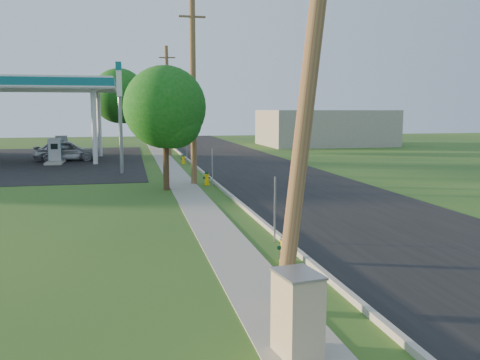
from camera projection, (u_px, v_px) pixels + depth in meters
name	position (u px, v px, depth m)	size (l,w,h in m)	color
ground_plane	(316.00, 290.00, 11.24)	(140.00, 140.00, 0.00)	#2A4D1F
road	(332.00, 203.00, 21.87)	(8.00, 120.00, 0.02)	black
curb	(242.00, 205.00, 21.02)	(0.15, 120.00, 0.15)	#A7A498
sidewalk	(200.00, 208.00, 20.66)	(1.50, 120.00, 0.03)	gray
utility_pole_near	(310.00, 65.00, 9.50)	(1.40, 0.32, 9.48)	brown
utility_pole_mid	(193.00, 92.00, 26.90)	(1.40, 0.32, 9.80)	brown
utility_pole_far	(168.00, 101.00, 44.35)	(1.40, 0.32, 9.50)	brown
sign_post_near	(275.00, 210.00, 15.23)	(0.05, 0.04, 2.00)	gray
sign_post_mid	(212.00, 167.00, 26.65)	(0.05, 0.04, 2.00)	gray
sign_post_far	(187.00, 150.00, 38.46)	(0.05, 0.04, 2.00)	gray
fuel_pump_ne	(55.00, 154.00, 38.20)	(1.20, 3.20, 1.90)	#A7A498
fuel_pump_se	(62.00, 150.00, 42.07)	(1.20, 3.20, 1.90)	#A7A498
price_pylon	(119.00, 86.00, 31.35)	(0.34, 2.04, 6.85)	gray
distant_building	(325.00, 128.00, 58.32)	(14.00, 10.00, 4.00)	gray
tree_verge	(167.00, 110.00, 24.86)	(4.06, 4.06, 6.15)	#382515
tree_lot	(120.00, 98.00, 48.91)	(5.28, 5.28, 8.00)	#382515
hydrant_near	(285.00, 248.00, 13.30)	(0.40, 0.36, 0.77)	gold
hydrant_mid	(207.00, 178.00, 27.15)	(0.39, 0.35, 0.77)	yellow
hydrant_far	(183.00, 159.00, 37.78)	(0.38, 0.34, 0.74)	#FABB0A
utility_cabinet	(297.00, 315.00, 8.13)	(0.75, 0.91, 1.41)	tan
car_silver	(66.00, 150.00, 40.16)	(1.96, 4.87, 1.66)	#A9ABB0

